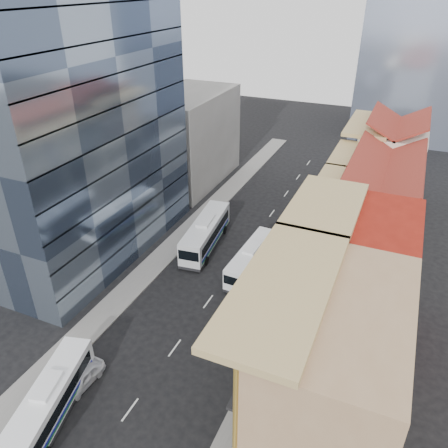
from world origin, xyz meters
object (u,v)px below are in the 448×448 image
at_px(shophouse_tan, 333,375).
at_px(office_tower, 77,128).
at_px(sedan_left, 82,378).
at_px(bus_left_near, 51,399).
at_px(bus_right, 252,259).
at_px(bus_left_far, 206,233).

bearing_deg(shophouse_tan, office_tower, 155.70).
bearing_deg(office_tower, sedan_left, -55.27).
distance_m(office_tower, bus_left_near, 27.31).
xyz_separation_m(shophouse_tan, sedan_left, (-18.90, -3.46, -5.28)).
bearing_deg(bus_left_near, bus_right, 58.08).
xyz_separation_m(bus_left_near, sedan_left, (0.13, 3.13, -0.92)).
bearing_deg(bus_left_far, bus_left_near, -97.25).
bearing_deg(bus_right, office_tower, -169.11).
height_order(office_tower, bus_right, office_tower).
relative_size(office_tower, bus_left_far, 2.55).
distance_m(shophouse_tan, office_tower, 35.19).
relative_size(bus_left_near, sedan_left, 2.42).
distance_m(shophouse_tan, bus_left_near, 20.61).
xyz_separation_m(bus_left_far, bus_right, (7.00, -2.69, -0.25)).
relative_size(shophouse_tan, sedan_left, 3.32).
bearing_deg(bus_right, bus_left_near, -104.65).
height_order(bus_left_far, sedan_left, bus_left_far).
distance_m(shophouse_tan, sedan_left, 19.93).
xyz_separation_m(bus_right, sedan_left, (-7.08, -20.31, -0.91)).
relative_size(shophouse_tan, office_tower, 0.47).
height_order(bus_right, sedan_left, bus_right).
bearing_deg(bus_left_far, bus_right, -27.82).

